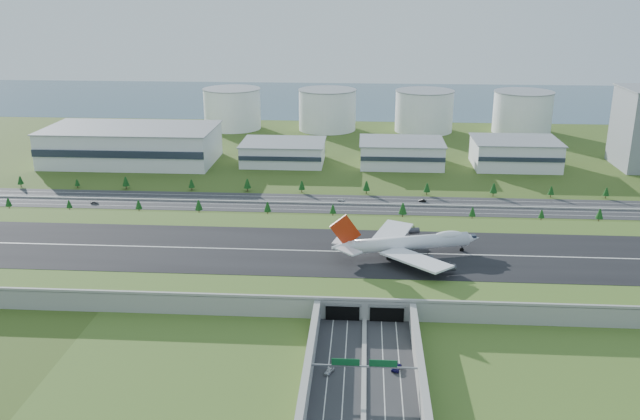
# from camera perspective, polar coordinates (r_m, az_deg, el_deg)

# --- Properties ---
(ground) EXTENTS (1200.00, 1200.00, 0.00)m
(ground) POSITION_cam_1_polar(r_m,az_deg,el_deg) (310.26, 3.81, -4.97)
(ground) COLOR #314816
(ground) RESTS_ON ground
(airfield_deck) EXTENTS (520.00, 100.00, 9.20)m
(airfield_deck) POSITION_cam_1_polar(r_m,az_deg,el_deg) (308.56, 3.83, -4.27)
(airfield_deck) COLOR #969691
(airfield_deck) RESTS_ON ground
(underpass_road) EXTENTS (38.80, 120.40, 8.00)m
(underpass_road) POSITION_cam_1_polar(r_m,az_deg,el_deg) (220.66, 3.72, -14.44)
(underpass_road) COLOR #28282B
(underpass_road) RESTS_ON ground
(sign_gantry_near) EXTENTS (38.70, 0.70, 9.80)m
(sign_gantry_near) POSITION_cam_1_polar(r_m,az_deg,el_deg) (222.49, 3.74, -13.07)
(sign_gantry_near) COLOR gray
(sign_gantry_near) RESTS_ON ground
(north_expressway) EXTENTS (560.00, 36.00, 0.12)m
(north_expressway) POSITION_cam_1_polar(r_m,az_deg,el_deg) (399.21, 3.87, 0.46)
(north_expressway) COLOR #28282B
(north_expressway) RESTS_ON ground
(tree_row) EXTENTS (503.86, 48.66, 8.49)m
(tree_row) POSITION_cam_1_polar(r_m,az_deg,el_deg) (398.26, 5.37, 1.07)
(tree_row) COLOR #3D2819
(tree_row) RESTS_ON ground
(hangar_west) EXTENTS (120.00, 60.00, 25.00)m
(hangar_west) POSITION_cam_1_polar(r_m,az_deg,el_deg) (511.21, -15.57, 5.29)
(hangar_west) COLOR white
(hangar_west) RESTS_ON ground
(hangar_mid_a) EXTENTS (58.00, 42.00, 15.00)m
(hangar_mid_a) POSITION_cam_1_polar(r_m,az_deg,el_deg) (492.14, -3.10, 4.85)
(hangar_mid_a) COLOR white
(hangar_mid_a) RESTS_ON ground
(hangar_mid_b) EXTENTS (58.00, 42.00, 17.00)m
(hangar_mid_b) POSITION_cam_1_polar(r_m,az_deg,el_deg) (489.12, 6.86, 4.78)
(hangar_mid_b) COLOR white
(hangar_mid_b) RESTS_ON ground
(hangar_mid_c) EXTENTS (58.00, 42.00, 19.00)m
(hangar_mid_c) POSITION_cam_1_polar(r_m,az_deg,el_deg) (499.63, 16.10, 4.59)
(hangar_mid_c) COLOR white
(hangar_mid_c) RESTS_ON ground
(fuel_tank_a) EXTENTS (50.00, 50.00, 35.00)m
(fuel_tank_a) POSITION_cam_1_polar(r_m,az_deg,el_deg) (615.59, -7.39, 8.44)
(fuel_tank_a) COLOR white
(fuel_tank_a) RESTS_ON ground
(fuel_tank_b) EXTENTS (50.00, 50.00, 35.00)m
(fuel_tank_b) POSITION_cam_1_polar(r_m,az_deg,el_deg) (605.00, 0.62, 8.41)
(fuel_tank_b) COLOR white
(fuel_tank_b) RESTS_ON ground
(fuel_tank_c) EXTENTS (50.00, 50.00, 35.00)m
(fuel_tank_c) POSITION_cam_1_polar(r_m,az_deg,el_deg) (606.25, 8.75, 8.22)
(fuel_tank_c) COLOR white
(fuel_tank_c) RESTS_ON ground
(fuel_tank_d) EXTENTS (50.00, 50.00, 35.00)m
(fuel_tank_d) POSITION_cam_1_polar(r_m,az_deg,el_deg) (619.27, 16.68, 7.88)
(fuel_tank_d) COLOR white
(fuel_tank_d) RESTS_ON ground
(bay_water) EXTENTS (1200.00, 260.00, 0.06)m
(bay_water) POSITION_cam_1_polar(r_m,az_deg,el_deg) (774.60, 3.96, 9.28)
(bay_water) COLOR #324D60
(bay_water) RESTS_ON ground
(boeing_747) EXTENTS (68.15, 63.58, 21.54)m
(boeing_747) POSITION_cam_1_polar(r_m,az_deg,el_deg) (303.28, 7.34, -2.77)
(boeing_747) COLOR white
(boeing_747) RESTS_ON airfield_deck
(car_0) EXTENTS (3.77, 5.35, 1.69)m
(car_0) POSITION_cam_1_polar(r_m,az_deg,el_deg) (231.62, 0.76, -13.38)
(car_0) COLOR #B1B2B6
(car_0) RESTS_ON ground
(car_2) EXTENTS (4.06, 6.12, 1.56)m
(car_2) POSITION_cam_1_polar(r_m,az_deg,el_deg) (234.98, 6.46, -13.02)
(car_2) COLOR #120E47
(car_2) RESTS_ON ground
(car_4) EXTENTS (4.58, 1.94, 1.55)m
(car_4) POSITION_cam_1_polar(r_m,az_deg,el_deg) (420.46, -18.46, 0.58)
(car_4) COLOR #535257
(car_4) RESTS_ON ground
(car_5) EXTENTS (4.74, 2.53, 1.48)m
(car_5) POSITION_cam_1_polar(r_m,az_deg,el_deg) (407.45, 8.64, 0.79)
(car_5) COLOR black
(car_5) RESTS_ON ground
(car_7) EXTENTS (5.12, 3.60, 1.38)m
(car_7) POSITION_cam_1_polar(r_m,az_deg,el_deg) (404.19, 1.76, 0.84)
(car_7) COLOR silver
(car_7) RESTS_ON ground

